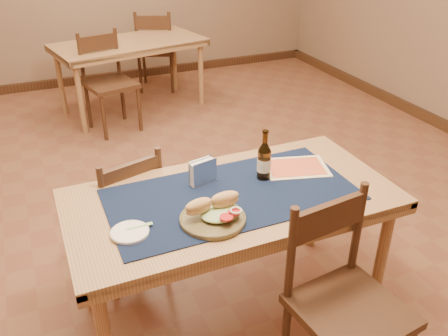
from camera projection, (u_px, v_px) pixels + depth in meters
name	position (u px, v px, depth m)	size (l,w,h in m)	color
room	(175.00, 26.00, 2.64)	(6.04, 7.04, 2.84)	brown
main_table	(232.00, 209.00, 2.35)	(1.60, 0.80, 0.75)	#AC7C51
placemat	(232.00, 195.00, 2.31)	(1.20, 0.60, 0.01)	#101C3D
baseboard	(184.00, 224.00, 3.29)	(6.00, 7.00, 0.10)	#402817
back_table	(130.00, 49.00, 4.98)	(1.65, 1.05, 0.75)	#AC7C51
chair_main_far	(124.00, 212.00, 2.71)	(0.49, 0.49, 0.86)	#402817
chair_main_near	(344.00, 301.00, 2.04)	(0.49, 0.49, 0.95)	#402817
chair_back_near	(109.00, 81.00, 4.62)	(0.53, 0.53, 0.95)	#402817
chair_back_far	(156.00, 49.00, 5.64)	(0.57, 0.57, 0.95)	#402817
sandwich_plate	(214.00, 214.00, 2.10)	(0.30, 0.30, 0.11)	brown
side_plate	(130.00, 232.00, 2.03)	(0.17, 0.17, 0.01)	white
fork	(142.00, 226.00, 2.06)	(0.12, 0.02, 0.00)	#94D776
beer_bottle	(264.00, 161.00, 2.40)	(0.07, 0.07, 0.27)	#44280C
napkin_holder	(203.00, 172.00, 2.37)	(0.15, 0.08, 0.13)	silver
menu_card	(296.00, 167.00, 2.54)	(0.38, 0.32, 0.01)	beige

